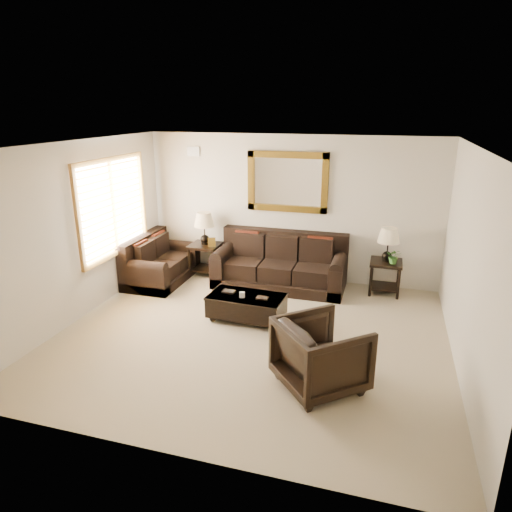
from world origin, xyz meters
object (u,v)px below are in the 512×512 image
(coffee_table, at_px, (247,304))
(end_table_right, at_px, (387,251))
(loveseat, at_px, (159,264))
(sofa, at_px, (280,267))
(end_table_left, at_px, (205,235))
(armchair, at_px, (321,352))

(coffee_table, bearing_deg, end_table_right, 42.76)
(loveseat, height_order, end_table_right, end_table_right)
(sofa, bearing_deg, coffee_table, -96.15)
(sofa, relative_size, loveseat, 1.54)
(sofa, xyz_separation_m, loveseat, (-2.27, -0.42, -0.03))
(sofa, bearing_deg, end_table_left, 174.76)
(coffee_table, xyz_separation_m, armchair, (1.37, -1.47, 0.21))
(loveseat, relative_size, coffee_table, 1.29)
(loveseat, distance_m, end_table_left, 1.04)
(end_table_left, relative_size, end_table_right, 1.04)
(end_table_left, height_order, armchair, end_table_left)
(end_table_left, xyz_separation_m, armchair, (2.75, -3.15, -0.35))
(loveseat, distance_m, end_table_right, 4.20)
(loveseat, bearing_deg, end_table_right, -82.08)
(loveseat, bearing_deg, armchair, -126.71)
(end_table_left, bearing_deg, sofa, -5.24)
(loveseat, bearing_deg, end_table_left, -52.28)
(coffee_table, bearing_deg, sofa, 86.66)
(sofa, distance_m, end_table_left, 1.62)
(sofa, height_order, armchair, sofa)
(end_table_right, bearing_deg, sofa, -175.27)
(sofa, distance_m, armchair, 3.25)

